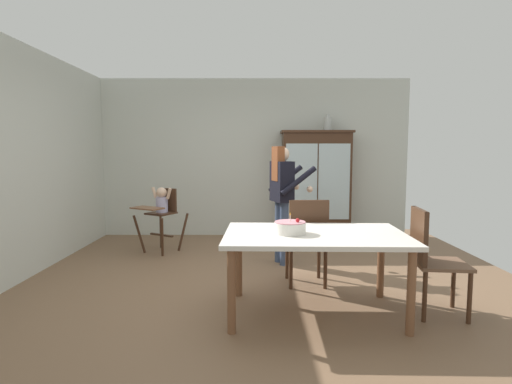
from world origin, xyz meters
TOP-DOWN VIEW (x-y plane):
  - ground_plane at (0.00, 0.00)m, footprint 6.24×6.24m
  - wall_back at (0.00, 2.63)m, footprint 5.32×0.06m
  - wall_left at (-2.63, 0.00)m, footprint 0.06×5.32m
  - china_cabinet at (1.05, 2.37)m, footprint 1.18×0.48m
  - ceramic_vase at (1.23, 2.37)m, footprint 0.13×0.13m
  - high_chair_with_toddler at (-1.33, 1.38)m, footprint 0.78×0.84m
  - adult_person at (0.38, 0.77)m, footprint 0.62×0.61m
  - dining_table at (0.57, -0.89)m, footprint 1.64×1.09m
  - birthday_cake at (0.35, -0.91)m, footprint 0.28×0.28m
  - dining_chair_far_side at (0.60, -0.15)m, footprint 0.45×0.45m
  - dining_chair_right_end at (1.60, -0.91)m, footprint 0.48×0.48m

SIDE VIEW (x-z plane):
  - ground_plane at x=0.00m, z-range 0.00..0.00m
  - dining_chair_far_side at x=0.60m, z-range 0.08..1.04m
  - dining_chair_right_end at x=1.60m, z-range 0.08..1.04m
  - high_chair_with_toddler at x=-1.33m, z-range 0.18..1.13m
  - dining_table at x=0.57m, z-range 0.29..1.03m
  - birthday_cake at x=0.35m, z-range 0.70..0.89m
  - china_cabinet at x=1.05m, z-range 0.01..1.81m
  - adult_person at x=0.38m, z-range 0.20..1.73m
  - wall_back at x=0.00m, z-range 0.00..2.70m
  - wall_left at x=-2.63m, z-range 0.00..2.70m
  - ceramic_vase at x=1.23m, z-range 1.79..2.06m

